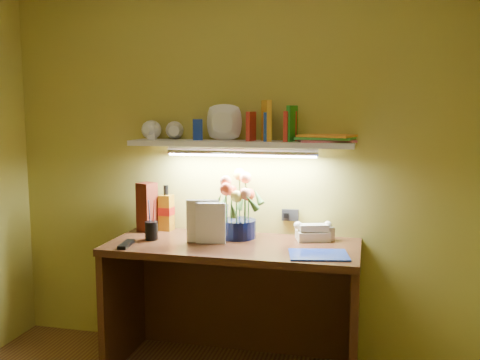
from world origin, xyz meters
name	(u,v)px	position (x,y,z in m)	size (l,w,h in m)	color
desk	(233,308)	(0.00, 1.20, 0.38)	(1.40, 0.60, 0.75)	#3C1F10
flower_bouquet	(238,206)	(-0.01, 1.34, 0.94)	(0.24, 0.24, 0.37)	#080E34
telephone	(313,231)	(0.43, 1.39, 0.80)	(0.18, 0.14, 0.11)	#F1ECCE
desk_clock	(327,234)	(0.51, 1.39, 0.79)	(0.08, 0.04, 0.08)	#BAB9BF
whisky_bottle	(166,208)	(-0.48, 1.43, 0.89)	(0.08, 0.08, 0.28)	#A86C0F
whisky_box	(147,207)	(-0.59, 1.39, 0.90)	(0.10, 0.10, 0.30)	#51190D
pen_cup	(151,224)	(-0.48, 1.18, 0.84)	(0.07, 0.07, 0.18)	black
art_card	(212,219)	(-0.18, 1.40, 0.84)	(0.19, 0.04, 0.19)	white
tv_remote	(126,244)	(-0.56, 1.01, 0.76)	(0.05, 0.17, 0.02)	black
blue_folder	(319,255)	(0.49, 1.06, 0.75)	(0.30, 0.22, 0.01)	#1836AA
desk_book_a	(186,221)	(-0.26, 1.16, 0.87)	(0.18, 0.02, 0.25)	silver
desk_book_b	(195,223)	(-0.21, 1.16, 0.87)	(0.17, 0.02, 0.23)	white
wall_shelf	(241,137)	(0.00, 1.38, 1.33)	(1.31, 0.31, 0.26)	white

